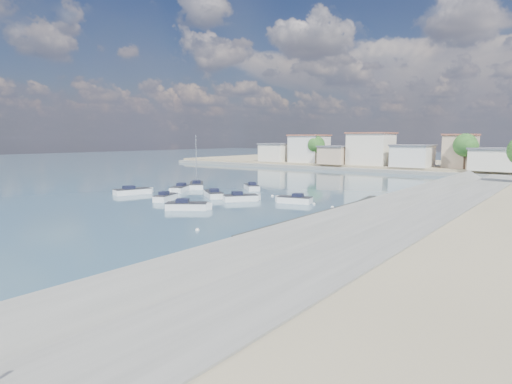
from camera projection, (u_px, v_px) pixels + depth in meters
ground at (367, 187)px, 72.99m from camera, size 400.00×400.00×0.00m
seawall_walkway at (438, 217)px, 40.46m from camera, size 5.00×90.00×1.80m
breakwater at (327, 212)px, 47.33m from camera, size 2.00×31.02×0.35m
far_shore_land at (446, 167)px, 113.78m from camera, size 160.00×40.00×1.40m
far_shore_quay at (422, 173)px, 97.31m from camera, size 160.00×2.50×0.80m
far_town at (481, 153)px, 94.91m from camera, size 113.01×12.80×8.35m
shore_trees at (461, 148)px, 89.26m from camera, size 74.56×38.32×7.92m
motorboat_a at (166, 198)px, 57.42m from camera, size 3.07×4.64×1.48m
motorboat_b at (242, 198)px, 56.93m from camera, size 4.17×4.69×1.48m
motorboat_c at (213, 194)px, 60.74m from camera, size 5.21×4.46×1.48m
motorboat_d at (293, 200)px, 55.19m from camera, size 4.93×2.77×1.48m
motorboat_e at (134, 191)px, 63.95m from camera, size 3.45×5.98×1.48m
motorboat_f at (251, 187)px, 69.35m from camera, size 4.56×4.25×1.48m
motorboat_g at (180, 189)px, 66.80m from camera, size 4.01×5.35×1.48m
motorboat_h at (189, 206)px, 50.07m from camera, size 4.97×4.37×1.48m
sailboat at (197, 185)px, 72.23m from camera, size 6.08×6.09×9.00m
mooring_buoys at (307, 210)px, 49.75m from camera, size 19.39×36.15×0.39m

